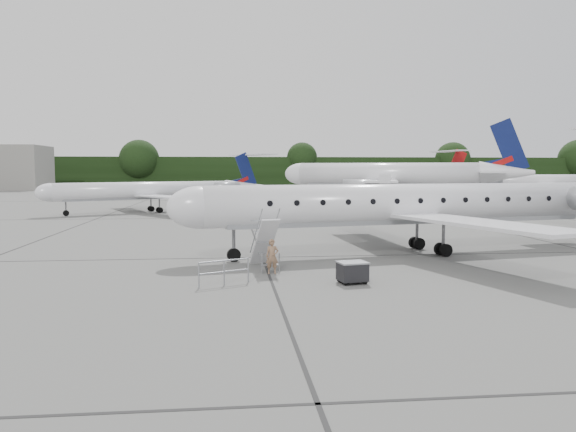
{
  "coord_description": "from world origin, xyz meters",
  "views": [
    {
      "loc": [
        -8.35,
        -23.24,
        4.64
      ],
      "look_at": [
        -5.41,
        4.76,
        2.3
      ],
      "focal_mm": 35.0,
      "sensor_mm": 36.0,
      "label": 1
    }
  ],
  "objects": [
    {
      "name": "treeline",
      "position": [
        0.0,
        130.0,
        4.0
      ],
      "size": [
        260.0,
        4.0,
        8.0
      ],
      "primitive_type": "cube",
      "color": "black",
      "rests_on": "ground"
    },
    {
      "name": "ground",
      "position": [
        0.0,
        0.0,
        0.0
      ],
      "size": [
        320.0,
        320.0,
        0.0
      ],
      "primitive_type": "plane",
      "color": "#5E5E5C",
      "rests_on": "ground"
    },
    {
      "name": "airstair",
      "position": [
        -6.73,
        2.76,
        1.2
      ],
      "size": [
        1.3,
        2.58,
        2.41
      ],
      "primitive_type": null,
      "rotation": [
        0.0,
        0.0,
        0.19
      ],
      "color": "silver",
      "rests_on": "ground"
    },
    {
      "name": "bg_regional_left",
      "position": [
        -17.21,
        38.59,
        3.3
      ],
      "size": [
        30.78,
        28.1,
        6.59
      ],
      "primitive_type": null,
      "rotation": [
        0.0,
        0.0,
        0.51
      ],
      "color": "silver",
      "rests_on": "ground"
    },
    {
      "name": "passenger",
      "position": [
        -6.47,
        1.41,
        0.78
      ],
      "size": [
        0.57,
        0.38,
        1.55
      ],
      "primitive_type": "imported",
      "rotation": [
        0.0,
        0.0,
        -0.01
      ],
      "color": "#856248",
      "rests_on": "ground"
    },
    {
      "name": "safety_railing",
      "position": [
        -8.58,
        -0.88,
        0.5
      ],
      "size": [
        2.0,
        1.07,
        1.0
      ],
      "primitive_type": null,
      "rotation": [
        0.0,
        0.0,
        0.47
      ],
      "color": "gray",
      "rests_on": "ground"
    },
    {
      "name": "bg_narrowbody",
      "position": [
        13.14,
        51.97,
        5.53
      ],
      "size": [
        36.9,
        32.15,
        11.06
      ],
      "primitive_type": null,
      "rotation": [
        0.0,
        0.0,
        -0.39
      ],
      "color": "silver",
      "rests_on": "ground"
    },
    {
      "name": "bg_regional_right",
      "position": [
        40.89,
        61.39,
        3.82
      ],
      "size": [
        30.81,
        23.39,
        7.64
      ],
      "primitive_type": null,
      "rotation": [
        0.0,
        0.0,
        3.23
      ],
      "color": "silver",
      "rests_on": "ground"
    },
    {
      "name": "main_regional_jet",
      "position": [
        1.76,
        6.78,
        3.84
      ],
      "size": [
        33.48,
        26.81,
        7.68
      ],
      "primitive_type": null,
      "rotation": [
        0.0,
        0.0,
        0.19
      ],
      "color": "silver",
      "rests_on": "ground"
    },
    {
      "name": "baggage_cart",
      "position": [
        -3.38,
        -1.06,
        0.48
      ],
      "size": [
        1.25,
        1.08,
        0.95
      ],
      "primitive_type": null,
      "rotation": [
        0.0,
        0.0,
        0.19
      ],
      "color": "black",
      "rests_on": "ground"
    }
  ]
}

